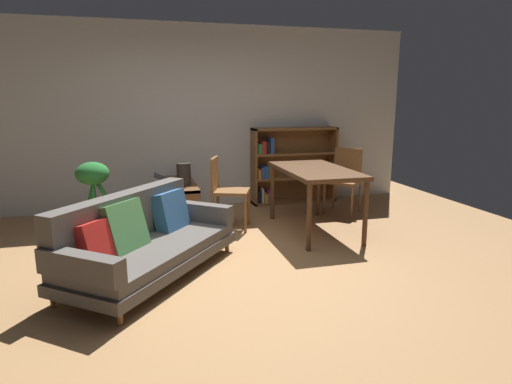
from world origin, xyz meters
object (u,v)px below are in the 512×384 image
Objects in this scene: media_console at (180,202)px; open_laptop at (172,180)px; desk_speaker at (184,174)px; dining_chair_far at (225,188)px; dining_chair_near at (345,177)px; dining_table at (315,175)px; potted_floor_plant at (94,193)px; bookshelf at (289,166)px; fabric_couch at (143,239)px.

media_console is 0.32m from open_laptop.
desk_speaker is 0.58m from dining_chair_far.
dining_table is at bearing -136.11° from dining_chair_near.
dining_chair_near reaches higher than dining_chair_far.
desk_speaker is 1.67m from dining_table.
media_console is 1.26× the size of dining_chair_far.
dining_table is (1.57, -0.89, 0.45)m from media_console.
potted_floor_plant is (-0.96, -0.35, -0.06)m from open_laptop.
media_console is at bearing 136.73° from dining_chair_far.
media_console is at bearing 101.15° from desk_speaker.
potted_floor_plant reaches higher than media_console.
dining_chair_near is at bearing -55.04° from bookshelf.
potted_floor_plant is (-1.05, -0.27, 0.23)m from media_console.
fabric_couch is 1.43× the size of bookshelf.
desk_speaker is at bearing -65.33° from open_laptop.
dining_table is at bearing 22.49° from fabric_couch.
bookshelf is at bearing 27.17° from desk_speaker.
fabric_couch is at bearing -69.30° from potted_floor_plant.
potted_floor_plant is 0.61× the size of dining_table.
desk_speaker is at bearing 2.87° from potted_floor_plant.
dining_chair_near reaches higher than fabric_couch.
open_laptop is 0.32× the size of bookshelf.
dining_chair_near is 1.02× the size of dining_chair_far.
media_console is 1.24× the size of dining_chair_near.
dining_chair_far is at bearing 50.82° from fabric_couch.
desk_speaker is 0.33× the size of potted_floor_plant.
fabric_couch is 1.89m from open_laptop.
dining_table is 1.06× the size of bookshelf.
dining_chair_near reaches higher than media_console.
dining_chair_near reaches higher than open_laptop.
potted_floor_plant is (-0.56, 1.48, 0.15)m from fabric_couch.
fabric_couch is at bearing -157.51° from dining_table.
bookshelf reaches higher than dining_chair_near.
bookshelf is (2.28, 2.43, 0.24)m from fabric_couch.
potted_floor_plant is at bearing -165.75° from media_console.
desk_speaker is 2.32m from dining_chair_near.
bookshelf is (1.78, 0.68, 0.32)m from media_console.
fabric_couch is 1.82m from media_console.
desk_speaker reaches higher than fabric_couch.
dining_chair_near is at bearing -5.24° from open_laptop.
potted_floor_plant is at bearing -161.51° from bookshelf.
bookshelf reaches higher than dining_chair_far.
dining_chair_near is (3.41, 0.13, 0.03)m from potted_floor_plant.
dining_chair_far is (-1.83, -0.36, -0.00)m from dining_chair_near.
dining_table reaches higher than fabric_couch.
dining_chair_far reaches higher than desk_speaker.
desk_speaker is 1.11m from potted_floor_plant.
dining_chair_far reaches higher than fabric_couch.
dining_chair_near is (2.31, 0.07, -0.15)m from desk_speaker.
dining_chair_near is 1.00m from bookshelf.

